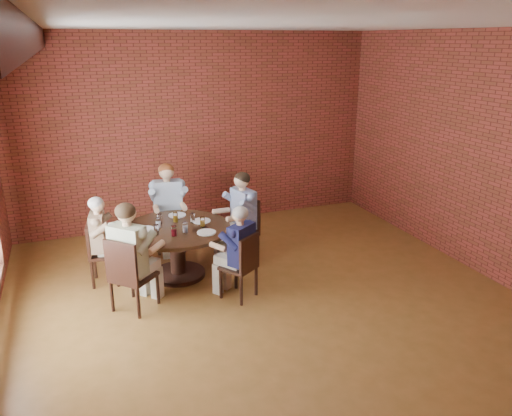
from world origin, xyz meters
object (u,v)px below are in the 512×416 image
object	(u,v)px
chair_e	(243,264)
chair_b	(169,216)
dining_table	(177,242)
chair_c	(98,251)
chair_a	(245,226)
chair_d	(128,273)
diner_e	(238,253)
diner_c	(103,241)
diner_d	(132,257)
diner_b	(169,208)
smartphone	(206,228)
diner_a	(240,217)

from	to	relation	value
chair_e	chair_b	bearing A→B (deg)	-109.50
dining_table	chair_c	bearing A→B (deg)	170.88
chair_a	chair_d	world-z (taller)	chair_d
diner_e	dining_table	bearing A→B (deg)	-90.00
diner_c	chair_d	bearing A→B (deg)	-157.65
diner_d	chair_e	size ratio (longest dim) A/B	1.57
diner_d	diner_e	world-z (taller)	diner_d
diner_b	diner_e	bearing A→B (deg)	-69.39
diner_e	smartphone	xyz separation A→B (m)	(-0.24, 0.71, 0.12)
chair_c	diner_d	world-z (taller)	diner_d
dining_table	diner_a	world-z (taller)	diner_a
diner_b	smartphone	distance (m)	1.23
dining_table	diner_c	bearing A→B (deg)	170.88
diner_b	diner_c	world-z (taller)	diner_b
dining_table	diner_b	bearing A→B (deg)	84.57
chair_b	diner_c	bearing A→B (deg)	-133.68
chair_c	diner_b	bearing A→B (deg)	-44.95
smartphone	diner_a	bearing A→B (deg)	20.91
smartphone	diner_e	bearing A→B (deg)	-83.85
dining_table	chair_d	distance (m)	1.08
diner_c	diner_e	world-z (taller)	diner_e
diner_a	chair_e	distance (m)	1.27
chair_c	chair_d	size ratio (longest dim) A/B	0.91
chair_a	chair_e	xyz separation A→B (m)	(-0.47, -1.22, -0.03)
dining_table	diner_b	world-z (taller)	diner_b
chair_c	diner_c	world-z (taller)	diner_c
smartphone	chair_b	bearing A→B (deg)	89.59
chair_a	chair_e	distance (m)	1.31
chair_d	smartphone	world-z (taller)	chair_d
diner_e	chair_e	bearing A→B (deg)	90.00
chair_a	diner_e	bearing A→B (deg)	-37.10
diner_d	chair_d	bearing A→B (deg)	90.00
diner_d	chair_e	xyz separation A→B (m)	(1.36, -0.26, -0.21)
dining_table	smartphone	bearing A→B (deg)	-26.15
chair_c	diner_c	size ratio (longest dim) A/B	0.71
chair_d	diner_d	distance (m)	0.20
diner_b	chair_e	bearing A→B (deg)	-68.69
diner_b	diner_d	distance (m)	1.88
dining_table	diner_d	xyz separation A→B (m)	(-0.70, -0.69, 0.18)
diner_a	chair_c	size ratio (longest dim) A/B	1.54
chair_a	diner_e	world-z (taller)	diner_e
chair_c	chair_e	distance (m)	2.05
diner_b	diner_e	distance (m)	1.97
chair_e	smartphone	distance (m)	0.86
chair_d	diner_c	bearing A→B (deg)	-31.34
diner_c	diner_d	size ratio (longest dim) A/B	0.89
diner_e	chair_b	bearing A→B (deg)	-110.21
diner_a	chair_c	bearing A→B (deg)	-101.30
diner_b	diner_c	size ratio (longest dim) A/B	1.13
chair_b	diner_e	distance (m)	2.06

